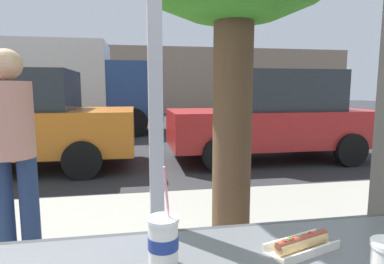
% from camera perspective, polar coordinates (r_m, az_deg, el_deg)
% --- Properties ---
extents(ground_plane, '(60.00, 60.00, 0.00)m').
position_cam_1_polar(ground_plane, '(9.21, -9.33, -1.70)').
color(ground_plane, '#2D2D30').
extents(sidewalk_strip, '(16.00, 2.80, 0.13)m').
position_cam_1_polar(sidewalk_strip, '(3.04, -7.94, -20.07)').
color(sidewalk_strip, '#9E998E').
rests_on(sidewalk_strip, ground).
extents(window_wall, '(2.77, 0.20, 2.90)m').
position_cam_1_polar(window_wall, '(1.21, -6.80, 21.71)').
color(window_wall, '#56544F').
rests_on(window_wall, ground).
extents(building_facade_far, '(28.00, 1.20, 4.08)m').
position_cam_1_polar(building_facade_far, '(20.46, -9.82, 9.09)').
color(building_facade_far, gray).
rests_on(building_facade_far, ground).
extents(soda_cup_left, '(0.09, 0.09, 0.31)m').
position_cam_1_polar(soda_cup_left, '(0.99, -5.14, -18.78)').
color(soda_cup_left, silver).
rests_on(soda_cup_left, window_counter).
extents(hotdog_tray_far, '(0.26, 0.17, 0.05)m').
position_cam_1_polar(hotdog_tray_far, '(1.15, 18.98, -18.30)').
color(hotdog_tray_far, silver).
rests_on(hotdog_tray_far, window_counter).
extents(parked_car_orange, '(4.41, 2.00, 1.82)m').
position_cam_1_polar(parked_car_orange, '(6.70, -29.63, 1.82)').
color(parked_car_orange, orange).
rests_on(parked_car_orange, ground).
extents(parked_car_red, '(4.18, 1.90, 1.85)m').
position_cam_1_polar(parked_car_red, '(6.91, 14.16, 2.76)').
color(parked_car_red, red).
rests_on(parked_car_red, ground).
extents(box_truck, '(6.54, 2.44, 2.97)m').
position_cam_1_polar(box_truck, '(11.42, -23.14, 7.70)').
color(box_truck, silver).
rests_on(box_truck, ground).
extents(pedestrian, '(0.32, 0.32, 1.63)m').
position_cam_1_polar(pedestrian, '(2.71, -29.38, -2.05)').
color(pedestrian, navy).
rests_on(pedestrian, sidewalk_strip).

